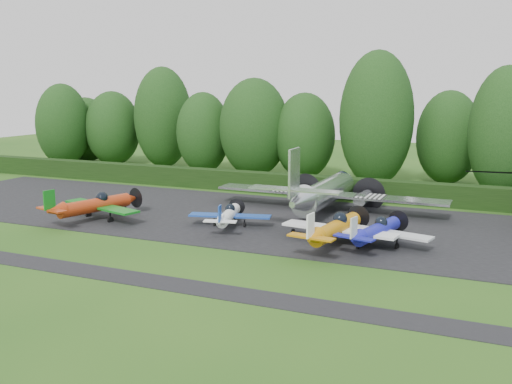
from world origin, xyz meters
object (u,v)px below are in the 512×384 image
at_px(transport_plane, 324,193).
at_px(light_plane_orange, 336,228).
at_px(light_plane_blue, 377,230).
at_px(light_plane_white, 229,215).
at_px(light_plane_red, 95,205).

height_order(transport_plane, light_plane_orange, transport_plane).
bearing_deg(light_plane_blue, transport_plane, 112.82).
relative_size(transport_plane, light_plane_white, 3.06).
bearing_deg(light_plane_orange, transport_plane, 102.93).
distance_m(light_plane_red, light_plane_orange, 19.43).
distance_m(light_plane_white, light_plane_orange, 8.94).
bearing_deg(transport_plane, light_plane_orange, -69.86).
bearing_deg(light_plane_blue, light_plane_orange, -169.85).
bearing_deg(light_plane_red, light_plane_orange, -16.17).
bearing_deg(light_plane_orange, light_plane_red, 172.40).
relative_size(transport_plane, light_plane_blue, 2.73).
bearing_deg(light_plane_white, light_plane_red, -155.03).
relative_size(transport_plane, light_plane_orange, 2.40).
height_order(light_plane_red, light_plane_white, light_plane_red).
height_order(transport_plane, light_plane_white, transport_plane).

